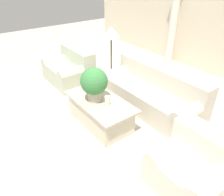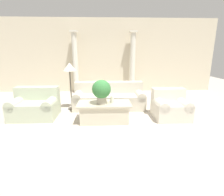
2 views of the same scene
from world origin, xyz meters
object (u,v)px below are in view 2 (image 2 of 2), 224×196
(coffee_table, at_px, (104,112))
(armchair, at_px, (170,106))
(loveseat, at_px, (35,105))
(floor_lamp, at_px, (70,70))
(potted_plant, at_px, (101,90))
(sofa_long, at_px, (109,98))

(coffee_table, bearing_deg, armchair, 6.18)
(loveseat, xyz_separation_m, floor_lamp, (0.89, 0.64, 0.92))
(loveseat, bearing_deg, potted_plant, -14.00)
(sofa_long, xyz_separation_m, armchair, (1.68, -0.99, 0.00))
(floor_lamp, relative_size, armchair, 1.62)
(loveseat, bearing_deg, coffee_table, -11.77)
(potted_plant, relative_size, armchair, 0.68)
(sofa_long, bearing_deg, loveseat, -159.41)
(potted_plant, xyz_separation_m, armchair, (1.89, 0.26, -0.52))
(coffee_table, distance_m, potted_plant, 0.60)
(sofa_long, height_order, floor_lamp, floor_lamp)
(floor_lamp, distance_m, armchair, 3.13)
(loveseat, relative_size, coffee_table, 0.87)
(sofa_long, distance_m, armchair, 1.95)
(loveseat, relative_size, armchair, 1.33)
(sofa_long, relative_size, armchair, 2.49)
(sofa_long, bearing_deg, coffee_table, -97.29)
(potted_plant, xyz_separation_m, floor_lamp, (-0.98, 1.10, 0.40))
(sofa_long, xyz_separation_m, coffee_table, (-0.15, -1.18, -0.07))
(sofa_long, relative_size, loveseat, 1.87)
(loveseat, xyz_separation_m, coffee_table, (1.93, -0.40, -0.08))
(loveseat, distance_m, coffee_table, 1.97)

